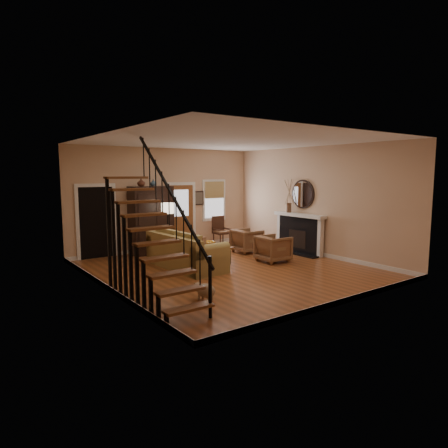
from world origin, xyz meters
TOP-DOWN VIEW (x-y plane):
  - room at (-0.41, 1.76)m, footprint 7.00×7.33m
  - staircase at (-2.78, -1.30)m, footprint 0.94×2.80m
  - fireplace at (3.13, 0.50)m, footprint 0.33×1.95m
  - armoire at (-0.70, 3.15)m, footprint 1.30×0.60m
  - vase_a at (-1.05, 3.05)m, footprint 0.24×0.24m
  - vase_b at (-0.65, 3.05)m, footprint 0.20×0.20m
  - sofa at (-0.81, 0.86)m, footprint 1.17×2.48m
  - coffee_table at (-0.03, 0.96)m, footprint 1.00×1.39m
  - bowl at (0.02, 1.11)m, footprint 0.43×0.43m
  - books at (-0.15, 0.66)m, footprint 0.23×0.31m
  - armchair_left at (1.57, 0.05)m, footprint 0.86×0.84m
  - armchair_right at (1.82, 1.53)m, footprint 0.86×0.84m
  - floor_lamp at (-0.53, 2.38)m, footprint 0.49×0.49m
  - side_chair at (1.85, 2.95)m, footprint 0.54×0.54m
  - dog at (-1.90, -1.75)m, footprint 0.41×0.54m

SIDE VIEW (x-z plane):
  - dog at x=-1.90m, z-range 0.00..0.35m
  - coffee_table at x=-0.03m, z-range 0.00..0.48m
  - armchair_right at x=1.82m, z-range 0.00..0.74m
  - armchair_left at x=1.57m, z-range 0.00..0.75m
  - sofa at x=-0.81m, z-range 0.00..0.90m
  - side_chair at x=1.85m, z-range 0.00..1.02m
  - books at x=-0.15m, z-range 0.48..0.54m
  - bowl at x=0.02m, z-range 0.48..0.59m
  - fireplace at x=3.13m, z-range -0.41..1.89m
  - floor_lamp at x=-0.53m, z-range 0.00..1.62m
  - armoire at x=-0.70m, z-range 0.00..2.10m
  - room at x=-0.41m, z-range -0.14..3.16m
  - staircase at x=-2.78m, z-range 0.00..3.20m
  - vase_b at x=-0.65m, z-range 2.10..2.31m
  - vase_a at x=-1.05m, z-range 2.10..2.35m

